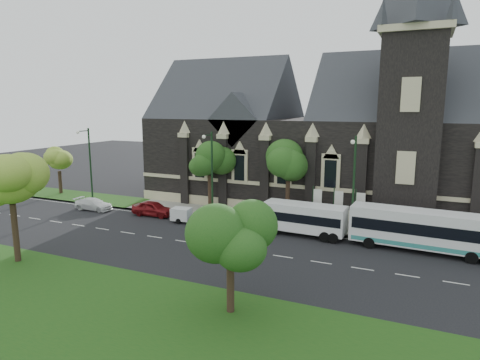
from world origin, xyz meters
The scene contains 20 objects.
ground centered at (0.00, 0.00, 0.00)m, with size 160.00×160.00×0.00m, color black.
sidewalk centered at (0.00, 9.50, 0.07)m, with size 80.00×5.00×0.15m, color gray.
museum centered at (5.12, 18.78, 8.17)m, with size 40.00×17.70×29.90m.
tree_park_near centered at (-11.77, -8.77, 6.42)m, with size 4.42×4.42×8.56m.
tree_park_east centered at (6.18, -9.32, 4.62)m, with size 3.40×3.40×6.28m.
tree_walk_right centered at (3.21, 10.71, 5.82)m, with size 4.08×4.08×7.80m.
tree_walk_left centered at (-5.80, 10.70, 5.73)m, with size 3.91×3.91×7.64m.
tree_walk_far centered at (-27.82, 10.18, 4.62)m, with size 3.40×3.40×6.28m.
street_lamp_near centered at (10.00, 7.09, 5.11)m, with size 0.36×1.88×9.00m.
street_lamp_mid centered at (-4.00, 7.09, 5.11)m, with size 0.36×1.88×9.00m.
street_lamp_far centered at (-20.00, 7.09, 5.11)m, with size 0.36×1.88×9.00m.
banner_flag_left centered at (6.29, 9.00, 2.38)m, with size 0.90×0.10×4.00m.
banner_flag_center centered at (8.29, 9.00, 2.38)m, with size 0.90×0.10×4.00m.
banner_flag_right centered at (10.29, 9.00, 2.38)m, with size 0.90×0.10×4.00m.
tour_coach centered at (15.89, 5.70, 1.81)m, with size 11.49×3.16×3.32m.
shuttle_bus centered at (6.02, 6.02, 1.65)m, with size 7.47×2.88×2.85m.
box_trailer centered at (-6.39, 5.11, 0.82)m, with size 2.75×1.62×1.44m.
sedan centered at (-2.44, 4.99, 0.74)m, with size 1.57×4.50×1.48m, color #80A2B9.
car_far_red centered at (-10.41, 5.98, 0.79)m, with size 1.86×4.63×1.58m, color maroon.
car_far_white centered at (-18.03, 5.35, 0.65)m, with size 1.82×4.48×1.30m, color white.
Camera 1 is at (15.48, -29.41, 11.60)m, focal length 31.16 mm.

